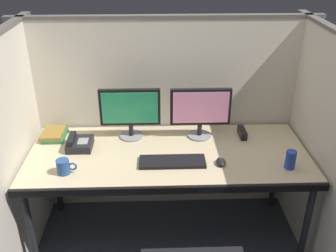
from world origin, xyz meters
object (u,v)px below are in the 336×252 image
desk (168,160)px  monitor_right (200,110)px  desk_phone (79,143)px  computer_mouse (221,162)px  monitor_left (130,110)px  coffee_mug (64,167)px  book_stack (54,134)px  red_stapler (242,133)px  soda_can (291,160)px  keyboard_main (172,162)px

desk → monitor_right: size_ratio=4.42×
monitor_right → desk_phone: (-0.85, -0.13, -0.18)m
computer_mouse → desk: bearing=157.3°
monitor_left → coffee_mug: (-0.39, -0.45, -0.17)m
coffee_mug → book_stack: size_ratio=0.59×
desk → book_stack: 0.87m
red_stapler → monitor_right: bearing=178.9°
book_stack → soda_can: soda_can is taller
book_stack → soda_can: bearing=-16.2°
desk → computer_mouse: computer_mouse is taller
monitor_right → soda_can: monitor_right is taller
red_stapler → soda_can: bearing=-63.6°
red_stapler → desk_phone: bearing=-173.9°
keyboard_main → monitor_right: bearing=58.7°
keyboard_main → soda_can: 0.75m
desk → monitor_right: (0.24, 0.24, 0.27)m
keyboard_main → desk_phone: bearing=160.9°
coffee_mug → monitor_right: bearing=26.4°
computer_mouse → monitor_right: bearing=104.7°
monitor_right → keyboard_main: 0.46m
monitor_right → book_stack: bearing=178.7°
desk_phone → monitor_left: bearing=21.9°
red_stapler → coffee_mug: (-1.21, -0.44, 0.02)m
computer_mouse → book_stack: 1.23m
monitor_left → desk_phone: bearing=-158.1°
desk → keyboard_main: bearing=-79.2°
desk → monitor_right: monitor_right is taller
keyboard_main → coffee_mug: bearing=-172.4°
monitor_right → coffee_mug: (-0.89, -0.44, -0.17)m
desk → red_stapler: size_ratio=12.67×
computer_mouse → book_stack: bearing=160.9°
red_stapler → desk: bearing=-157.3°
monitor_right → coffee_mug: size_ratio=3.41×
monitor_right → red_stapler: bearing=-1.1°
keyboard_main → book_stack: size_ratio=2.01×
monitor_left → red_stapler: monitor_left is taller
desk → desk_phone: size_ratio=10.00×
desk → keyboard_main: 0.13m
desk → soda_can: soda_can is taller
monitor_left → book_stack: 0.59m
soda_can → keyboard_main: bearing=173.6°
desk → soda_can: size_ratio=15.57×
desk_phone → coffee_mug: bearing=-97.3°
computer_mouse → desk_phone: (-0.95, 0.24, 0.02)m
monitor_left → keyboard_main: size_ratio=1.00×
monitor_left → coffee_mug: size_ratio=3.41×
book_stack → computer_mouse: bearing=-19.1°
desk_phone → red_stapler: bearing=6.1°
desk → book_stack: size_ratio=8.86×
computer_mouse → red_stapler: bearing=59.7°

